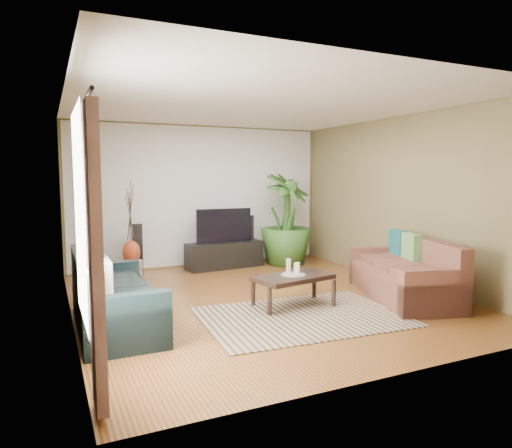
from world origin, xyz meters
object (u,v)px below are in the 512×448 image
television (224,225)px  side_table (118,284)px  speaker_right (249,239)px  sofa_right (403,269)px  speaker_left (138,250)px  pedestal (132,271)px  vase (131,253)px  sofa_left (115,291)px  coffee_table (293,291)px  tv_stand (224,255)px  potted_plant (286,219)px

television → side_table: size_ratio=2.09×
side_table → television: bearing=37.3°
speaker_right → side_table: 3.35m
sofa_right → speaker_left: speaker_left is taller
television → speaker_left: (-1.62, -0.06, -0.35)m
pedestal → side_table: size_ratio=0.62×
speaker_left → vase: (-0.15, -0.28, 0.01)m
television → speaker_left: 1.66m
pedestal → side_table: 1.39m
sofa_left → side_table: bearing=-9.4°
vase → coffee_table: bearing=-55.9°
sofa_left → tv_stand: 3.57m
tv_stand → coffee_table: bearing=-97.6°
sofa_right → speaker_right: speaker_right is taller
tv_stand → pedestal: size_ratio=4.59×
vase → sofa_right: bearing=-39.9°
tv_stand → speaker_right: speaker_right is taller
side_table → sofa_left: bearing=-99.6°
sofa_left → sofa_right: size_ratio=0.99×
television → vase: bearing=-169.3°
potted_plant → side_table: (-3.41, -1.46, -0.63)m
sofa_left → tv_stand: bearing=-41.1°
coffee_table → speaker_left: size_ratio=1.14×
sofa_right → side_table: 3.99m
sofa_left → tv_stand: (2.36, 2.68, -0.18)m
sofa_right → vase: bearing=-112.4°
coffee_table → tv_stand: 2.81m
speaker_left → potted_plant: (2.85, -0.15, 0.44)m
speaker_right → pedestal: (-2.38, -0.52, -0.32)m
coffee_table → speaker_right: size_ratio=1.08×
tv_stand → speaker_right: bearing=13.1°
sofa_left → speaker_right: 4.14m
speaker_right → potted_plant: bearing=-13.4°
television → speaker_left: television is taller
sofa_left → coffee_table: bearing=-93.1°
coffee_table → vase: size_ratio=2.53×
coffee_table → sofa_right: bearing=-20.8°
sofa_right → television: bearing=-136.2°
coffee_table → side_table: 2.40m
pedestal → speaker_left: bearing=61.0°
potted_plant → pedestal: (-3.00, -0.13, -0.73)m
television → sofa_left: bearing=-131.1°
tv_stand → pedestal: bearing=-175.7°
sofa_right → potted_plant: (-0.31, 2.91, 0.47)m
vase → side_table: bearing=-107.0°
sofa_left → sofa_right: (3.89, -0.41, 0.00)m
coffee_table → tv_stand: tv_stand is taller
television → pedestal: television is taller
side_table → tv_stand: bearing=36.9°
pedestal → sofa_left: bearing=-103.8°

